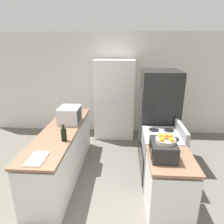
{
  "coord_description": "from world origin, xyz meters",
  "views": [
    {
      "loc": [
        0.24,
        -1.83,
        2.28
      ],
      "look_at": [
        0.0,
        1.83,
        1.05
      ],
      "focal_mm": 32.0,
      "sensor_mm": 36.0,
      "label": 1
    }
  ],
  "objects": [
    {
      "name": "toaster_oven",
      "position": [
        0.75,
        0.5,
        1.0
      ],
      "size": [
        0.32,
        0.42,
        0.22
      ],
      "color": "black",
      "rests_on": "counter_right"
    },
    {
      "name": "microwave",
      "position": [
        -0.78,
        1.63,
        1.04
      ],
      "size": [
        0.38,
        0.44,
        0.3
      ],
      "color": "#B2B2B7",
      "rests_on": "counter_left"
    },
    {
      "name": "stove",
      "position": [
        0.88,
        1.2,
        0.45
      ],
      "size": [
        0.66,
        0.72,
        1.05
      ],
      "color": "#9E9EA3",
      "rests_on": "ground_plane"
    },
    {
      "name": "counter_left",
      "position": [
        -0.86,
        1.3,
        0.43
      ],
      "size": [
        0.6,
        2.39,
        0.89
      ],
      "color": "silver",
      "rests_on": "ground_plane"
    },
    {
      "name": "wine_bottle",
      "position": [
        -0.67,
        0.88,
        0.99
      ],
      "size": [
        0.08,
        0.08,
        0.27
      ],
      "color": "black",
      "rests_on": "counter_left"
    },
    {
      "name": "fruit_bowl",
      "position": [
        0.77,
        0.49,
        1.14
      ],
      "size": [
        0.25,
        0.25,
        0.12
      ],
      "color": "#B2A893",
      "rests_on": "toaster_oven"
    },
    {
      "name": "pantry_cabinet",
      "position": [
        -0.02,
        3.02,
        0.98
      ],
      "size": [
        0.98,
        0.59,
        1.96
      ],
      "color": "white",
      "rests_on": "ground_plane"
    },
    {
      "name": "cutting_board",
      "position": [
        -0.86,
        0.33,
        0.9
      ],
      "size": [
        0.21,
        0.35,
        0.02
      ],
      "color": "silver",
      "rests_on": "counter_left"
    },
    {
      "name": "wall_back",
      "position": [
        0.0,
        3.35,
        1.3
      ],
      "size": [
        7.0,
        0.06,
        2.6
      ],
      "color": "silver",
      "rests_on": "ground_plane"
    },
    {
      "name": "refrigerator",
      "position": [
        0.92,
        1.99,
        0.92
      ],
      "size": [
        0.74,
        0.78,
        1.84
      ],
      "color": "black",
      "rests_on": "ground_plane"
    },
    {
      "name": "counter_right",
      "position": [
        0.86,
        0.46,
        0.43
      ],
      "size": [
        0.6,
        0.72,
        0.89
      ],
      "color": "silver",
      "rests_on": "ground_plane"
    }
  ]
}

